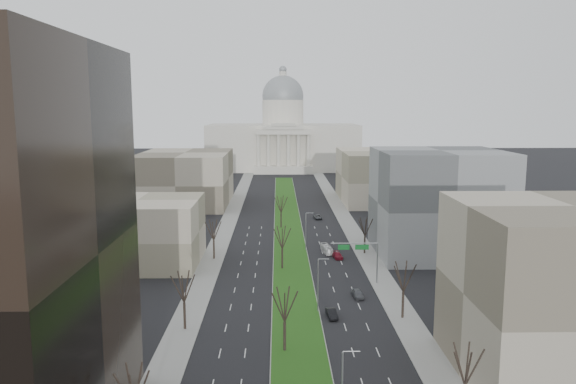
{
  "coord_description": "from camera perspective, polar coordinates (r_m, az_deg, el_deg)",
  "views": [
    {
      "loc": [
        -2.91,
        -34.08,
        33.97
      ],
      "look_at": [
        -0.25,
        109.08,
        11.92
      ],
      "focal_mm": 35.0,
      "sensor_mm": 36.0,
      "label": 1
    }
  ],
  "objects": [
    {
      "name": "tree_right_far",
      "position": [
        130.58,
        7.83,
        -3.46
      ],
      "size": [
        5.04,
        5.04,
        9.07
      ],
      "color": "black",
      "rests_on": "ground"
    },
    {
      "name": "building_far_left",
      "position": [
        198.29,
        -10.37,
        1.38
      ],
      "size": [
        30.0,
        40.0,
        18.0
      ],
      "primitive_type": "cube",
      "color": "#7A705D",
      "rests_on": "ground"
    },
    {
      "name": "tree_median_a",
      "position": [
        78.84,
        -0.35,
        -11.25
      ],
      "size": [
        5.4,
        5.4,
        9.72
      ],
      "color": "black",
      "rests_on": "ground"
    },
    {
      "name": "car_grey_far",
      "position": [
        170.28,
        3.05,
        -2.55
      ],
      "size": [
        2.68,
        4.8,
        1.27
      ],
      "primitive_type": "imported",
      "rotation": [
        0.0,
        0.0,
        0.13
      ],
      "color": "#494C50",
      "rests_on": "ground"
    },
    {
      "name": "sidewalk_left",
      "position": [
        134.25,
        -7.31,
        -5.94
      ],
      "size": [
        5.0,
        330.0,
        0.15
      ],
      "primitive_type": "cube",
      "color": "gray",
      "rests_on": "ground"
    },
    {
      "name": "sidewalk_right",
      "position": [
        135.0,
        7.71,
        -5.87
      ],
      "size": [
        5.0,
        330.0,
        0.15
      ],
      "primitive_type": "cube",
      "color": "gray",
      "rests_on": "ground"
    },
    {
      "name": "tree_median_c",
      "position": [
        156.42,
        -0.72,
        -1.17
      ],
      "size": [
        5.4,
        5.4,
        9.72
      ],
      "color": "black",
      "rests_on": "ground"
    },
    {
      "name": "car_red",
      "position": [
        127.42,
        5.06,
        -6.44
      ],
      "size": [
        2.31,
        4.59,
        1.28
      ],
      "primitive_type": "imported",
      "rotation": [
        0.0,
        0.0,
        0.12
      ],
      "color": "maroon",
      "rests_on": "ground"
    },
    {
      "name": "building_beige_left",
      "position": [
        125.75,
        -14.92,
        -3.93
      ],
      "size": [
        26.0,
        22.0,
        14.0
      ],
      "primitive_type": "cube",
      "color": "#9C9479",
      "rests_on": "ground"
    },
    {
      "name": "car_grey_near",
      "position": [
        102.69,
        7.08,
        -10.21
      ],
      "size": [
        2.1,
        4.35,
        1.43
      ],
      "primitive_type": "imported",
      "rotation": [
        0.0,
        0.0,
        0.1
      ],
      "color": "#4C4E53",
      "rests_on": "ground"
    },
    {
      "name": "mast_arm_signs",
      "position": [
        109.01,
        7.67,
        -6.13
      ],
      "size": [
        9.12,
        0.24,
        8.09
      ],
      "color": "gray",
      "rests_on": "ground"
    },
    {
      "name": "streetlamp_median_c",
      "position": [
        132.5,
        1.85,
        -3.96
      ],
      "size": [
        1.9,
        0.2,
        9.16
      ],
      "color": "gray",
      "rests_on": "ground"
    },
    {
      "name": "box_van",
      "position": [
        131.7,
        3.95,
        -5.79
      ],
      "size": [
        2.48,
        6.89,
        1.88
      ],
      "primitive_type": "imported",
      "rotation": [
        0.0,
        0.0,
        0.14
      ],
      "color": "white",
      "rests_on": "ground"
    },
    {
      "name": "tree_right_mid",
      "position": [
        92.37,
        11.68,
        -8.31
      ],
      "size": [
        5.52,
        5.52,
        9.94
      ],
      "color": "black",
      "rests_on": "ground"
    },
    {
      "name": "building_far_right",
      "position": [
        204.18,
        9.65,
        1.61
      ],
      "size": [
        30.0,
        40.0,
        18.0
      ],
      "primitive_type": "cube",
      "color": "#9C9479",
      "rests_on": "ground"
    },
    {
      "name": "tree_median_b",
      "position": [
        117.22,
        -0.59,
        -4.55
      ],
      "size": [
        5.4,
        5.4,
        9.72
      ],
      "color": "black",
      "rests_on": "ground"
    },
    {
      "name": "tree_right_near",
      "position": [
        65.52,
        17.64,
        -16.28
      ],
      "size": [
        5.16,
        5.16,
        9.29
      ],
      "color": "black",
      "rests_on": "ground"
    },
    {
      "name": "building_tan_right",
      "position": [
        78.63,
        26.53,
        -9.18
      ],
      "size": [
        26.0,
        24.0,
        22.0
      ],
      "primitive_type": "cube",
      "color": "#7A705D",
      "rests_on": "ground"
    },
    {
      "name": "capitol",
      "position": [
        304.19,
        -0.52,
        5.43
      ],
      "size": [
        80.0,
        46.0,
        55.0
      ],
      "color": "beige",
      "rests_on": "ground"
    },
    {
      "name": "streetlamp_median_b",
      "position": [
        93.96,
        3.1,
        -9.34
      ],
      "size": [
        1.9,
        0.2,
        9.16
      ],
      "color": "gray",
      "rests_on": "ground"
    },
    {
      "name": "tree_left_mid",
      "position": [
        87.57,
        -10.55,
        -9.33
      ],
      "size": [
        5.4,
        5.4,
        9.72
      ],
      "color": "black",
      "rests_on": "ground"
    },
    {
      "name": "tree_left_far",
      "position": [
        125.87,
        -7.58,
        -3.77
      ],
      "size": [
        5.28,
        5.28,
        9.5
      ],
      "color": "black",
      "rests_on": "ground"
    },
    {
      "name": "car_black",
      "position": [
        93.22,
        4.46,
        -12.19
      ],
      "size": [
        1.83,
        4.26,
        1.36
      ],
      "primitive_type": "imported",
      "rotation": [
        0.0,
        0.0,
        0.09
      ],
      "color": "black",
      "rests_on": "ground"
    },
    {
      "name": "ground",
      "position": [
        157.8,
        0.02,
        -3.68
      ],
      "size": [
        600.0,
        600.0,
        0.0
      ],
      "primitive_type": "plane",
      "color": "black",
      "rests_on": "ground"
    },
    {
      "name": "median",
      "position": [
        156.79,
        0.02,
        -3.72
      ],
      "size": [
        8.0,
        222.03,
        0.2
      ],
      "color": "#999993",
      "rests_on": "ground"
    },
    {
      "name": "building_grey_right",
      "position": [
        133.19,
        15.04,
        -1.04
      ],
      "size": [
        28.0,
        26.0,
        24.0
      ],
      "primitive_type": "cube",
      "color": "#5C5E60",
      "rests_on": "ground"
    }
  ]
}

